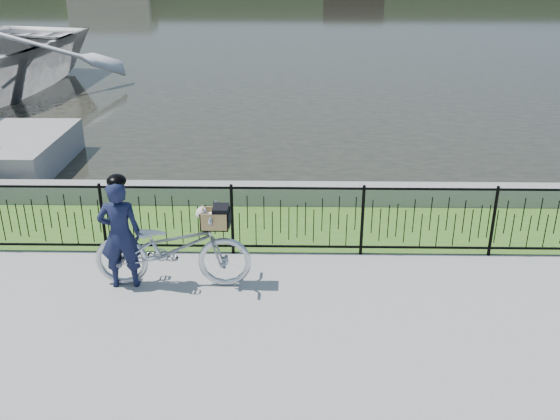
{
  "coord_description": "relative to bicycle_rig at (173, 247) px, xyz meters",
  "views": [
    {
      "loc": [
        -0.11,
        -7.12,
        4.52
      ],
      "look_at": [
        -0.25,
        1.0,
        1.0
      ],
      "focal_mm": 40.0,
      "sensor_mm": 36.0,
      "label": 1
    }
  ],
  "objects": [
    {
      "name": "bicycle_rig",
      "position": [
        0.0,
        0.0,
        0.0
      ],
      "size": [
        2.2,
        0.77,
        1.23
      ],
      "color": "silver",
      "rests_on": "ground"
    },
    {
      "name": "quay_wall",
      "position": [
        1.74,
        2.98,
        -0.38
      ],
      "size": [
        60.0,
        0.3,
        0.4
      ],
      "primitive_type": "cube",
      "color": "gray",
      "rests_on": "ground"
    },
    {
      "name": "cyclist",
      "position": [
        -0.71,
        -0.04,
        0.24
      ],
      "size": [
        0.62,
        0.44,
        1.66
      ],
      "color": "#121734",
      "rests_on": "ground"
    },
    {
      "name": "ground",
      "position": [
        1.74,
        -0.62,
        -0.58
      ],
      "size": [
        120.0,
        120.0,
        0.0
      ],
      "primitive_type": "plane",
      "color": "gray",
      "rests_on": "ground"
    },
    {
      "name": "fence",
      "position": [
        1.74,
        0.98,
        -0.01
      ],
      "size": [
        14.0,
        0.06,
        1.15
      ],
      "primitive_type": null,
      "color": "black",
      "rests_on": "ground"
    },
    {
      "name": "water",
      "position": [
        1.74,
        32.38,
        -0.58
      ],
      "size": [
        120.0,
        120.0,
        0.0
      ],
      "primitive_type": "plane",
      "color": "#27261E",
      "rests_on": "ground"
    },
    {
      "name": "grass_strip",
      "position": [
        1.74,
        1.98,
        -0.58
      ],
      "size": [
        60.0,
        2.0,
        0.01
      ],
      "primitive_type": "cube",
      "color": "#3F6B21",
      "rests_on": "ground"
    }
  ]
}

